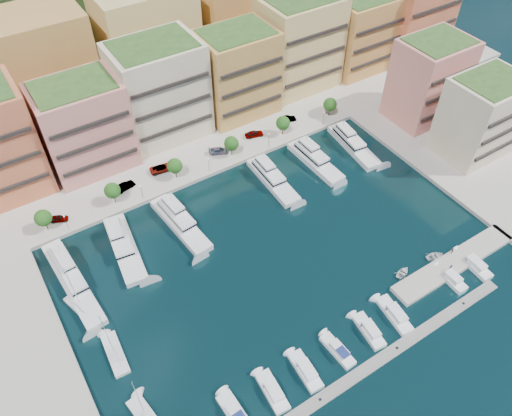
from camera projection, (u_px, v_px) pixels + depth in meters
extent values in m
plane|color=black|center=(279.00, 256.00, 108.03)|extent=(400.00, 400.00, 0.00)
cube|color=#9E998E|center=(158.00, 113.00, 144.16)|extent=(220.00, 64.00, 2.00)
cube|color=#9E998E|center=(498.00, 173.00, 126.44)|extent=(34.00, 76.00, 2.00)
cube|color=#263B18|center=(99.00, 44.00, 172.13)|extent=(240.00, 40.00, 58.00)
cube|color=gray|center=(360.00, 374.00, 89.43)|extent=(72.00, 2.20, 0.35)
cube|color=#9E998E|center=(453.00, 264.00, 106.37)|extent=(32.00, 5.00, 2.00)
cube|color=tan|center=(85.00, 127.00, 119.94)|extent=(20.00, 15.00, 22.00)
cube|color=black|center=(96.00, 144.00, 115.42)|extent=(18.40, 0.50, 0.90)
cube|color=#2B4E1F|center=(72.00, 86.00, 111.70)|extent=(17.60, 13.20, 0.80)
cube|color=beige|center=(160.00, 92.00, 127.84)|extent=(22.00, 16.00, 25.00)
cube|color=black|center=(174.00, 107.00, 123.03)|extent=(20.24, 0.50, 0.90)
cube|color=#2B4E1F|center=(152.00, 45.00, 118.52)|extent=(19.36, 14.08, 0.80)
cube|color=tan|center=(237.00, 74.00, 135.58)|extent=(20.00, 15.00, 23.00)
cube|color=black|center=(253.00, 87.00, 131.07)|extent=(18.40, 0.50, 0.90)
cube|color=#2B4E1F|center=(236.00, 32.00, 126.99)|extent=(17.60, 13.20, 0.80)
cube|color=tan|center=(299.00, 44.00, 143.85)|extent=(22.00, 16.00, 26.00)
cube|color=black|center=(316.00, 56.00, 139.04)|extent=(20.24, 0.50, 0.90)
cube|color=tan|center=(361.00, 34.00, 152.32)|extent=(20.00, 15.00, 22.00)
cube|color=black|center=(378.00, 44.00, 147.80)|extent=(18.40, 0.50, 0.90)
cube|color=#DB7749|center=(414.00, 17.00, 157.88)|extent=(22.00, 16.00, 24.00)
cube|color=black|center=(433.00, 27.00, 153.07)|extent=(20.24, 0.50, 0.90)
cube|color=tan|center=(429.00, 81.00, 134.09)|extent=(18.00, 14.00, 22.00)
cube|color=black|center=(449.00, 94.00, 129.87)|extent=(16.56, 0.50, 0.90)
cube|color=#2B4E1F|center=(440.00, 41.00, 125.86)|extent=(15.84, 12.32, 0.80)
cube|color=beige|center=(481.00, 117.00, 124.32)|extent=(18.00, 14.00, 20.00)
cube|color=black|center=(505.00, 133.00, 120.10)|extent=(16.56, 0.50, 0.90)
cube|color=#2B4E1F|center=(495.00, 81.00, 116.81)|extent=(15.84, 12.32, 0.80)
cube|color=tan|center=(42.00, 70.00, 130.29)|extent=(26.00, 18.00, 30.00)
cube|color=tan|center=(148.00, 40.00, 141.46)|extent=(26.00, 18.00, 30.00)
cube|color=tan|center=(239.00, 14.00, 152.62)|extent=(26.00, 18.00, 30.00)
cylinder|color=#473323|center=(46.00, 225.00, 110.86)|extent=(0.24, 0.24, 3.00)
sphere|color=#1C4D16|center=(43.00, 218.00, 109.23)|extent=(3.80, 3.80, 3.80)
cylinder|color=#473323|center=(114.00, 197.00, 116.81)|extent=(0.24, 0.24, 3.00)
sphere|color=#1C4D16|center=(112.00, 191.00, 115.19)|extent=(3.80, 3.80, 3.80)
cylinder|color=#473323|center=(176.00, 173.00, 122.77)|extent=(0.24, 0.24, 3.00)
sphere|color=#1C4D16|center=(175.00, 166.00, 121.14)|extent=(3.80, 3.80, 3.80)
cylinder|color=#473323|center=(232.00, 150.00, 128.72)|extent=(0.24, 0.24, 3.00)
sphere|color=#1C4D16|center=(231.00, 143.00, 127.10)|extent=(3.80, 3.80, 3.80)
cylinder|color=#473323|center=(283.00, 130.00, 134.68)|extent=(0.24, 0.24, 3.00)
sphere|color=#1C4D16|center=(283.00, 123.00, 133.05)|extent=(3.80, 3.80, 3.80)
cylinder|color=#473323|center=(329.00, 111.00, 140.63)|extent=(0.24, 0.24, 3.00)
sphere|color=#1C4D16|center=(330.00, 104.00, 139.01)|extent=(3.80, 3.80, 3.80)
cylinder|color=black|center=(66.00, 223.00, 110.65)|extent=(0.10, 0.10, 4.00)
sphere|color=#FFF2CC|center=(64.00, 216.00, 109.16)|extent=(0.30, 0.30, 0.30)
cylinder|color=black|center=(142.00, 192.00, 117.34)|extent=(0.10, 0.10, 4.00)
sphere|color=#FFF2CC|center=(140.00, 186.00, 115.86)|extent=(0.30, 0.30, 0.30)
cylinder|color=black|center=(209.00, 165.00, 124.04)|extent=(0.10, 0.10, 4.00)
sphere|color=#FFF2CC|center=(208.00, 159.00, 122.56)|extent=(0.30, 0.30, 0.30)
cylinder|color=black|center=(269.00, 140.00, 130.74)|extent=(0.10, 0.10, 4.00)
sphere|color=#FFF2CC|center=(269.00, 134.00, 129.26)|extent=(0.30, 0.30, 0.30)
cylinder|color=black|center=(323.00, 118.00, 137.44)|extent=(0.10, 0.10, 4.00)
sphere|color=#FFF2CC|center=(324.00, 112.00, 135.96)|extent=(0.30, 0.30, 0.30)
cube|color=silver|center=(74.00, 284.00, 102.45)|extent=(5.73, 25.39, 2.30)
cube|color=silver|center=(67.00, 270.00, 102.43)|extent=(4.27, 14.04, 1.80)
cube|color=black|center=(67.00, 270.00, 102.43)|extent=(4.33, 14.10, 0.55)
cube|color=silver|center=(62.00, 258.00, 102.45)|extent=(2.96, 7.70, 1.40)
cylinder|color=#B2B2B7|center=(57.00, 249.00, 102.18)|extent=(0.14, 0.14, 1.80)
cube|color=silver|center=(125.00, 250.00, 108.63)|extent=(7.14, 20.31, 2.30)
cube|color=silver|center=(120.00, 238.00, 108.31)|extent=(5.19, 11.33, 1.80)
cube|color=black|center=(120.00, 238.00, 108.31)|extent=(5.26, 11.39, 0.55)
cube|color=silver|center=(116.00, 229.00, 108.08)|extent=(3.55, 6.27, 1.40)
cylinder|color=#B2B2B7|center=(112.00, 220.00, 107.62)|extent=(0.14, 0.14, 1.80)
cube|color=black|center=(126.00, 251.00, 108.95)|extent=(7.19, 20.36, 0.35)
cube|color=silver|center=(181.00, 226.00, 113.55)|extent=(6.25, 20.41, 2.30)
cube|color=silver|center=(176.00, 214.00, 113.24)|extent=(4.63, 11.33, 1.80)
cube|color=black|center=(176.00, 214.00, 113.24)|extent=(4.69, 11.40, 0.55)
cube|color=silver|center=(172.00, 205.00, 113.02)|extent=(3.20, 6.24, 1.40)
cylinder|color=#B2B2B7|center=(169.00, 197.00, 112.56)|extent=(0.14, 0.14, 1.80)
cube|color=silver|center=(273.00, 182.00, 123.62)|extent=(5.22, 18.66, 2.30)
cube|color=silver|center=(269.00, 172.00, 123.22)|extent=(4.10, 10.31, 1.80)
cube|color=black|center=(269.00, 172.00, 123.22)|extent=(4.16, 10.37, 0.55)
cube|color=silver|center=(266.00, 163.00, 122.93)|extent=(2.93, 5.65, 1.40)
cylinder|color=#B2B2B7|center=(263.00, 156.00, 122.42)|extent=(0.14, 0.14, 1.80)
cube|color=black|center=(273.00, 183.00, 123.95)|extent=(5.27, 18.71, 0.35)
cube|color=silver|center=(315.00, 163.00, 128.58)|extent=(4.89, 18.47, 2.30)
cube|color=silver|center=(312.00, 153.00, 128.17)|extent=(3.91, 10.18, 1.80)
cube|color=black|center=(312.00, 153.00, 128.17)|extent=(3.97, 10.24, 0.55)
cube|color=silver|center=(309.00, 145.00, 127.87)|extent=(2.83, 5.57, 1.40)
cylinder|color=#B2B2B7|center=(307.00, 138.00, 127.36)|extent=(0.14, 0.14, 1.80)
cube|color=silver|center=(353.00, 147.00, 132.95)|extent=(6.61, 19.64, 2.30)
cube|color=silver|center=(350.00, 137.00, 132.60)|extent=(4.84, 10.94, 1.80)
cube|color=black|center=(350.00, 137.00, 132.60)|extent=(4.90, 11.01, 0.55)
cube|color=silver|center=(347.00, 130.00, 132.34)|extent=(3.32, 6.04, 1.40)
cylinder|color=#B2B2B7|center=(345.00, 122.00, 131.86)|extent=(0.14, 0.14, 1.80)
cube|color=white|center=(236.00, 415.00, 84.05)|extent=(3.12, 8.77, 1.40)
cube|color=white|center=(237.00, 414.00, 82.86)|extent=(2.34, 4.24, 1.10)
cube|color=black|center=(232.00, 406.00, 84.05)|extent=(2.02, 0.18, 0.55)
cube|color=white|center=(272.00, 392.00, 86.80)|extent=(3.39, 8.20, 1.40)
cube|color=white|center=(274.00, 391.00, 85.63)|extent=(2.46, 4.00, 1.10)
cube|color=black|center=(269.00, 384.00, 86.74)|extent=(2.00, 0.26, 0.55)
cube|color=white|center=(305.00, 371.00, 89.45)|extent=(3.32, 8.27, 1.40)
cube|color=white|center=(307.00, 370.00, 88.28)|extent=(2.41, 4.03, 1.10)
cube|color=black|center=(302.00, 363.00, 89.40)|extent=(1.96, 0.25, 0.55)
cube|color=white|center=(337.00, 351.00, 92.19)|extent=(2.73, 7.85, 1.40)
cube|color=white|center=(339.00, 349.00, 91.02)|extent=(2.02, 3.80, 1.10)
cube|color=black|center=(334.00, 343.00, 92.11)|extent=(1.70, 0.18, 0.55)
cube|color=navy|center=(343.00, 352.00, 90.00)|extent=(1.76, 2.40, 0.12)
cube|color=white|center=(369.00, 331.00, 95.03)|extent=(3.56, 8.25, 1.40)
cube|color=white|center=(371.00, 329.00, 93.86)|extent=(2.48, 4.06, 1.10)
cube|color=black|center=(365.00, 324.00, 94.97)|extent=(1.87, 0.33, 0.55)
cube|color=white|center=(394.00, 315.00, 97.47)|extent=(3.88, 9.15, 1.40)
cube|color=white|center=(397.00, 313.00, 96.27)|extent=(2.69, 4.50, 1.10)
cube|color=black|center=(390.00, 307.00, 97.49)|extent=(2.00, 0.35, 0.55)
cube|color=white|center=(450.00, 279.00, 103.36)|extent=(2.79, 7.21, 1.40)
cube|color=white|center=(453.00, 277.00, 102.21)|extent=(2.11, 3.48, 1.10)
cube|color=black|center=(448.00, 273.00, 103.23)|extent=(1.86, 0.16, 0.55)
cube|color=white|center=(473.00, 265.00, 105.93)|extent=(3.13, 8.80, 1.40)
cube|color=white|center=(477.00, 263.00, 104.74)|extent=(2.29, 4.27, 1.10)
cube|color=black|center=(470.00, 258.00, 105.93)|extent=(1.91, 0.21, 0.55)
cylinder|color=#B2B2B7|center=(138.00, 399.00, 79.38)|extent=(0.14, 0.14, 12.00)
cube|color=silver|center=(116.00, 355.00, 91.77)|extent=(3.34, 9.37, 1.20)
cube|color=silver|center=(116.00, 356.00, 90.59)|extent=(1.81, 2.40, 0.60)
cylinder|color=#B2B2B7|center=(107.00, 334.00, 87.27)|extent=(0.14, 0.14, 12.00)
cylinder|color=#B2B2B7|center=(117.00, 356.00, 89.81)|extent=(0.35, 4.15, 0.10)
cube|color=silver|center=(81.00, 308.00, 98.73)|extent=(4.85, 8.39, 1.20)
cube|color=silver|center=(81.00, 308.00, 97.62)|extent=(2.12, 2.37, 0.60)
cylinder|color=#B2B2B7|center=(72.00, 287.00, 94.20)|extent=(0.14, 0.14, 12.00)
cylinder|color=#B2B2B7|center=(81.00, 307.00, 96.88)|extent=(1.12, 3.46, 0.10)
imported|color=white|center=(403.00, 273.00, 104.39)|extent=(4.31, 3.53, 0.78)
imported|color=silver|center=(435.00, 256.00, 107.37)|extent=(4.57, 3.66, 0.84)
imported|color=gray|center=(58.00, 218.00, 113.24)|extent=(4.59, 3.33, 1.45)
imported|color=gray|center=(125.00, 186.00, 120.36)|extent=(5.34, 2.80, 1.67)
imported|color=gray|center=(161.00, 168.00, 124.94)|extent=(6.19, 3.48, 1.63)
imported|color=gray|center=(219.00, 151.00, 129.80)|extent=(5.66, 4.09, 1.52)
imported|color=gray|center=(254.00, 134.00, 134.56)|extent=(5.30, 3.15, 1.69)
imported|color=gray|center=(288.00, 119.00, 139.37)|extent=(4.91, 2.88, 1.53)
imported|color=#27324E|center=(451.00, 268.00, 103.40)|extent=(0.78, 0.78, 1.83)
imported|color=#46322A|center=(452.00, 251.00, 106.63)|extent=(1.00, 0.97, 1.62)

